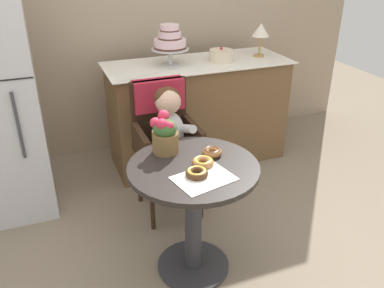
{
  "coord_description": "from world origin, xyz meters",
  "views": [
    {
      "loc": [
        -0.69,
        -1.75,
        1.8
      ],
      "look_at": [
        0.05,
        0.15,
        0.77
      ],
      "focal_mm": 37.6,
      "sensor_mm": 36.0,
      "label": 1
    }
  ],
  "objects_px": {
    "wicker_chair": "(163,126)",
    "table_lamp": "(261,31)",
    "donut_side": "(212,152)",
    "tiered_cake_stand": "(170,41)",
    "donut_front": "(197,173)",
    "donut_mid": "(203,162)",
    "flower_vase": "(165,134)",
    "cafe_table": "(193,198)",
    "round_layer_cake": "(221,56)",
    "seated_child": "(170,130)"
  },
  "relations": [
    {
      "from": "wicker_chair",
      "to": "table_lamp",
      "type": "relative_size",
      "value": 3.35
    },
    {
      "from": "donut_side",
      "to": "tiered_cake_stand",
      "type": "relative_size",
      "value": 0.35
    },
    {
      "from": "donut_front",
      "to": "donut_mid",
      "type": "relative_size",
      "value": 1.0
    },
    {
      "from": "wicker_chair",
      "to": "flower_vase",
      "type": "distance_m",
      "value": 0.57
    },
    {
      "from": "donut_side",
      "to": "wicker_chair",
      "type": "bearing_deg",
      "value": 97.51
    },
    {
      "from": "cafe_table",
      "to": "donut_front",
      "type": "distance_m",
      "value": 0.26
    },
    {
      "from": "donut_mid",
      "to": "tiered_cake_stand",
      "type": "xyz_separation_m",
      "value": [
        0.26,
        1.32,
        0.35
      ]
    },
    {
      "from": "round_layer_cake",
      "to": "cafe_table",
      "type": "bearing_deg",
      "value": -120.43
    },
    {
      "from": "wicker_chair",
      "to": "round_layer_cake",
      "type": "height_order",
      "value": "round_layer_cake"
    },
    {
      "from": "wicker_chair",
      "to": "donut_mid",
      "type": "relative_size",
      "value": 8.12
    },
    {
      "from": "donut_mid",
      "to": "flower_vase",
      "type": "distance_m",
      "value": 0.28
    },
    {
      "from": "seated_child",
      "to": "flower_vase",
      "type": "relative_size",
      "value": 3.04
    },
    {
      "from": "seated_child",
      "to": "flower_vase",
      "type": "height_order",
      "value": "seated_child"
    },
    {
      "from": "donut_side",
      "to": "flower_vase",
      "type": "bearing_deg",
      "value": 149.62
    },
    {
      "from": "tiered_cake_stand",
      "to": "flower_vase",
      "type": "bearing_deg",
      "value": -110.02
    },
    {
      "from": "seated_child",
      "to": "donut_front",
      "type": "distance_m",
      "value": 0.68
    },
    {
      "from": "donut_mid",
      "to": "table_lamp",
      "type": "relative_size",
      "value": 0.41
    },
    {
      "from": "seated_child",
      "to": "flower_vase",
      "type": "distance_m",
      "value": 0.42
    },
    {
      "from": "cafe_table",
      "to": "seated_child",
      "type": "distance_m",
      "value": 0.59
    },
    {
      "from": "tiered_cake_stand",
      "to": "donut_front",
      "type": "bearing_deg",
      "value": -103.19
    },
    {
      "from": "flower_vase",
      "to": "round_layer_cake",
      "type": "relative_size",
      "value": 1.22
    },
    {
      "from": "donut_mid",
      "to": "donut_side",
      "type": "bearing_deg",
      "value": 43.64
    },
    {
      "from": "donut_front",
      "to": "donut_mid",
      "type": "height_order",
      "value": "donut_front"
    },
    {
      "from": "tiered_cake_stand",
      "to": "wicker_chair",
      "type": "bearing_deg",
      "value": -113.58
    },
    {
      "from": "wicker_chair",
      "to": "donut_side",
      "type": "xyz_separation_m",
      "value": [
        0.09,
        -0.65,
        0.1
      ]
    },
    {
      "from": "table_lamp",
      "to": "donut_front",
      "type": "bearing_deg",
      "value": -129.23
    },
    {
      "from": "flower_vase",
      "to": "cafe_table",
      "type": "bearing_deg",
      "value": -66.0
    },
    {
      "from": "cafe_table",
      "to": "donut_mid",
      "type": "height_order",
      "value": "donut_mid"
    },
    {
      "from": "round_layer_cake",
      "to": "donut_side",
      "type": "bearing_deg",
      "value": -116.77
    },
    {
      "from": "donut_mid",
      "to": "donut_side",
      "type": "height_order",
      "value": "donut_side"
    },
    {
      "from": "donut_mid",
      "to": "round_layer_cake",
      "type": "distance_m",
      "value": 1.47
    },
    {
      "from": "donut_side",
      "to": "flower_vase",
      "type": "distance_m",
      "value": 0.28
    },
    {
      "from": "donut_side",
      "to": "flower_vase",
      "type": "xyz_separation_m",
      "value": [
        -0.23,
        0.14,
        0.09
      ]
    },
    {
      "from": "donut_side",
      "to": "cafe_table",
      "type": "bearing_deg",
      "value": -153.23
    },
    {
      "from": "seated_child",
      "to": "tiered_cake_stand",
      "type": "height_order",
      "value": "tiered_cake_stand"
    },
    {
      "from": "donut_side",
      "to": "flower_vase",
      "type": "relative_size",
      "value": 0.47
    },
    {
      "from": "flower_vase",
      "to": "wicker_chair",
      "type": "bearing_deg",
      "value": 74.17
    },
    {
      "from": "wicker_chair",
      "to": "donut_mid",
      "type": "bearing_deg",
      "value": -91.03
    },
    {
      "from": "seated_child",
      "to": "table_lamp",
      "type": "bearing_deg",
      "value": 34.21
    },
    {
      "from": "seated_child",
      "to": "tiered_cake_stand",
      "type": "relative_size",
      "value": 2.24
    },
    {
      "from": "cafe_table",
      "to": "donut_front",
      "type": "height_order",
      "value": "donut_front"
    },
    {
      "from": "cafe_table",
      "to": "tiered_cake_stand",
      "type": "distance_m",
      "value": 1.46
    },
    {
      "from": "donut_front",
      "to": "flower_vase",
      "type": "xyz_separation_m",
      "value": [
        -0.07,
        0.32,
        0.09
      ]
    },
    {
      "from": "seated_child",
      "to": "donut_mid",
      "type": "bearing_deg",
      "value": -90.49
    },
    {
      "from": "donut_front",
      "to": "tiered_cake_stand",
      "type": "relative_size",
      "value": 0.36
    },
    {
      "from": "donut_mid",
      "to": "donut_front",
      "type": "bearing_deg",
      "value": -127.82
    },
    {
      "from": "cafe_table",
      "to": "seated_child",
      "type": "xyz_separation_m",
      "value": [
        0.05,
        0.57,
        0.17
      ]
    },
    {
      "from": "wicker_chair",
      "to": "table_lamp",
      "type": "xyz_separation_m",
      "value": [
        1.07,
        0.57,
        0.48
      ]
    },
    {
      "from": "donut_side",
      "to": "round_layer_cake",
      "type": "xyz_separation_m",
      "value": [
        0.6,
        1.19,
        0.21
      ]
    },
    {
      "from": "donut_front",
      "to": "donut_side",
      "type": "distance_m",
      "value": 0.24
    }
  ]
}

